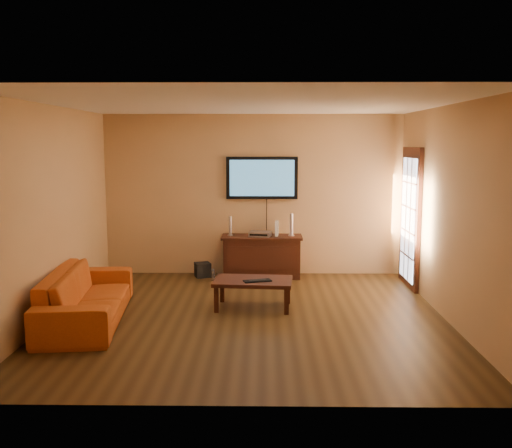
{
  "coord_description": "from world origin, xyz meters",
  "views": [
    {
      "loc": [
        0.19,
        -7.09,
        2.23
      ],
      "look_at": [
        0.08,
        0.8,
        1.1
      ],
      "focal_mm": 40.0,
      "sensor_mm": 36.0,
      "label": 1
    }
  ],
  "objects_px": {
    "av_receiver": "(260,234)",
    "bottle": "(213,275)",
    "television": "(262,178)",
    "subwoofer": "(203,270)",
    "sofa": "(87,287)",
    "media_console": "(262,256)",
    "coffee_table": "(253,283)",
    "game_console": "(277,228)",
    "speaker_left": "(230,227)",
    "keyboard": "(257,281)",
    "speaker_right": "(291,226)"
  },
  "relations": [
    {
      "from": "subwoofer",
      "to": "coffee_table",
      "type": "bearing_deg",
      "value": -83.93
    },
    {
      "from": "speaker_right",
      "to": "game_console",
      "type": "height_order",
      "value": "speaker_right"
    },
    {
      "from": "television",
      "to": "speaker_left",
      "type": "height_order",
      "value": "television"
    },
    {
      "from": "media_console",
      "to": "keyboard",
      "type": "relative_size",
      "value": 3.41
    },
    {
      "from": "speaker_right",
      "to": "bottle",
      "type": "distance_m",
      "value": 1.53
    },
    {
      "from": "subwoofer",
      "to": "bottle",
      "type": "xyz_separation_m",
      "value": [
        0.19,
        -0.23,
        -0.03
      ]
    },
    {
      "from": "speaker_left",
      "to": "speaker_right",
      "type": "height_order",
      "value": "speaker_right"
    },
    {
      "from": "coffee_table",
      "to": "bottle",
      "type": "xyz_separation_m",
      "value": [
        -0.69,
        1.56,
        -0.26
      ]
    },
    {
      "from": "speaker_left",
      "to": "bottle",
      "type": "distance_m",
      "value": 0.85
    },
    {
      "from": "speaker_left",
      "to": "game_console",
      "type": "height_order",
      "value": "speaker_left"
    },
    {
      "from": "media_console",
      "to": "sofa",
      "type": "xyz_separation_m",
      "value": [
        -2.19,
        -2.42,
        0.08
      ]
    },
    {
      "from": "speaker_left",
      "to": "bottle",
      "type": "relative_size",
      "value": 1.7
    },
    {
      "from": "media_console",
      "to": "coffee_table",
      "type": "height_order",
      "value": "media_console"
    },
    {
      "from": "coffee_table",
      "to": "speaker_left",
      "type": "xyz_separation_m",
      "value": [
        -0.42,
        1.84,
        0.5
      ]
    },
    {
      "from": "bottle",
      "to": "television",
      "type": "bearing_deg",
      "value": 30.65
    },
    {
      "from": "game_console",
      "to": "media_console",
      "type": "bearing_deg",
      "value": -167.23
    },
    {
      "from": "television",
      "to": "av_receiver",
      "type": "height_order",
      "value": "television"
    },
    {
      "from": "bottle",
      "to": "subwoofer",
      "type": "bearing_deg",
      "value": 129.7
    },
    {
      "from": "coffee_table",
      "to": "keyboard",
      "type": "distance_m",
      "value": 0.14
    },
    {
      "from": "media_console",
      "to": "coffee_table",
      "type": "distance_m",
      "value": 1.82
    },
    {
      "from": "coffee_table",
      "to": "game_console",
      "type": "xyz_separation_m",
      "value": [
        0.36,
        1.85,
        0.47
      ]
    },
    {
      "from": "television",
      "to": "game_console",
      "type": "relative_size",
      "value": 4.86
    },
    {
      "from": "sofa",
      "to": "game_console",
      "type": "relative_size",
      "value": 9.03
    },
    {
      "from": "sofa",
      "to": "speaker_left",
      "type": "distance_m",
      "value": 2.98
    },
    {
      "from": "coffee_table",
      "to": "game_console",
      "type": "relative_size",
      "value": 4.44
    },
    {
      "from": "speaker_left",
      "to": "speaker_right",
      "type": "bearing_deg",
      "value": -0.91
    },
    {
      "from": "speaker_left",
      "to": "subwoofer",
      "type": "bearing_deg",
      "value": -173.68
    },
    {
      "from": "subwoofer",
      "to": "keyboard",
      "type": "xyz_separation_m",
      "value": [
        0.94,
        -1.9,
        0.29
      ]
    },
    {
      "from": "speaker_right",
      "to": "keyboard",
      "type": "relative_size",
      "value": 0.96
    },
    {
      "from": "media_console",
      "to": "speaker_right",
      "type": "bearing_deg",
      "value": 1.32
    },
    {
      "from": "television",
      "to": "subwoofer",
      "type": "relative_size",
      "value": 4.96
    },
    {
      "from": "av_receiver",
      "to": "bottle",
      "type": "height_order",
      "value": "av_receiver"
    },
    {
      "from": "coffee_table",
      "to": "speaker_right",
      "type": "bearing_deg",
      "value": 71.83
    },
    {
      "from": "coffee_table",
      "to": "subwoofer",
      "type": "bearing_deg",
      "value": 116.13
    },
    {
      "from": "coffee_table",
      "to": "television",
      "type": "bearing_deg",
      "value": 86.92
    },
    {
      "from": "av_receiver",
      "to": "television",
      "type": "bearing_deg",
      "value": 95.76
    },
    {
      "from": "speaker_left",
      "to": "speaker_right",
      "type": "xyz_separation_m",
      "value": [
        1.02,
        -0.02,
        0.02
      ]
    },
    {
      "from": "coffee_table",
      "to": "subwoofer",
      "type": "xyz_separation_m",
      "value": [
        -0.88,
        1.79,
        -0.22
      ]
    },
    {
      "from": "media_console",
      "to": "bottle",
      "type": "distance_m",
      "value": 0.88
    },
    {
      "from": "coffee_table",
      "to": "bottle",
      "type": "bearing_deg",
      "value": 113.73
    },
    {
      "from": "subwoofer",
      "to": "sofa",
      "type": "bearing_deg",
      "value": -136.62
    },
    {
      "from": "speaker_left",
      "to": "subwoofer",
      "type": "xyz_separation_m",
      "value": [
        -0.46,
        -0.05,
        -0.72
      ]
    },
    {
      "from": "sofa",
      "to": "subwoofer",
      "type": "bearing_deg",
      "value": -32.81
    },
    {
      "from": "media_console",
      "to": "speaker_right",
      "type": "xyz_separation_m",
      "value": [
        0.49,
        0.01,
        0.52
      ]
    },
    {
      "from": "media_console",
      "to": "television",
      "type": "height_order",
      "value": "television"
    },
    {
      "from": "media_console",
      "to": "speaker_right",
      "type": "distance_m",
      "value": 0.71
    },
    {
      "from": "media_console",
      "to": "sofa",
      "type": "height_order",
      "value": "sofa"
    },
    {
      "from": "speaker_left",
      "to": "keyboard",
      "type": "bearing_deg",
      "value": -76.3
    },
    {
      "from": "av_receiver",
      "to": "media_console",
      "type": "bearing_deg",
      "value": 61.99
    },
    {
      "from": "coffee_table",
      "to": "speaker_right",
      "type": "distance_m",
      "value": 1.99
    }
  ]
}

